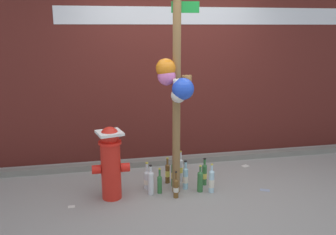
{
  "coord_description": "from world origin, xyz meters",
  "views": [
    {
      "loc": [
        -1.08,
        -3.7,
        1.95
      ],
      "look_at": [
        -0.28,
        0.25,
        0.94
      ],
      "focal_mm": 38.7,
      "sensor_mm": 36.0,
      "label": 1
    }
  ],
  "objects_px": {
    "bottle_2": "(147,179)",
    "bottle_7": "(200,181)",
    "bottle_4": "(185,177)",
    "bottle_3": "(151,182)",
    "bottle_9": "(204,174)",
    "bottle_5": "(211,181)",
    "memorial_post": "(176,67)",
    "bottle_1": "(174,174)",
    "fire_hydrant": "(111,161)",
    "bottle_6": "(176,188)",
    "bottle_0": "(167,173)",
    "bottle_8": "(181,169)",
    "bottle_10": "(160,183)"
  },
  "relations": [
    {
      "from": "bottle_2",
      "to": "bottle_7",
      "type": "xyz_separation_m",
      "value": [
        0.62,
        -0.21,
        0.02
      ]
    },
    {
      "from": "bottle_4",
      "to": "bottle_7",
      "type": "xyz_separation_m",
      "value": [
        0.16,
        -0.11,
        -0.01
      ]
    },
    {
      "from": "bottle_3",
      "to": "bottle_9",
      "type": "relative_size",
      "value": 1.05
    },
    {
      "from": "bottle_2",
      "to": "bottle_3",
      "type": "bearing_deg",
      "value": -83.46
    },
    {
      "from": "bottle_5",
      "to": "memorial_post",
      "type": "bearing_deg",
      "value": 172.64
    },
    {
      "from": "bottle_1",
      "to": "bottle_3",
      "type": "xyz_separation_m",
      "value": [
        -0.32,
        -0.18,
        0.0
      ]
    },
    {
      "from": "fire_hydrant",
      "to": "bottle_6",
      "type": "bearing_deg",
      "value": -11.12
    },
    {
      "from": "bottle_5",
      "to": "bottle_4",
      "type": "bearing_deg",
      "value": 150.8
    },
    {
      "from": "bottle_4",
      "to": "memorial_post",
      "type": "bearing_deg",
      "value": -144.44
    },
    {
      "from": "bottle_0",
      "to": "bottle_7",
      "type": "relative_size",
      "value": 1.01
    },
    {
      "from": "bottle_3",
      "to": "bottle_5",
      "type": "relative_size",
      "value": 1.03
    },
    {
      "from": "bottle_3",
      "to": "bottle_8",
      "type": "distance_m",
      "value": 0.53
    },
    {
      "from": "bottle_1",
      "to": "bottle_3",
      "type": "relative_size",
      "value": 0.99
    },
    {
      "from": "memorial_post",
      "to": "bottle_5",
      "type": "xyz_separation_m",
      "value": [
        0.43,
        -0.06,
        -1.37
      ]
    },
    {
      "from": "bottle_6",
      "to": "bottle_8",
      "type": "bearing_deg",
      "value": 70.02
    },
    {
      "from": "memorial_post",
      "to": "bottle_8",
      "type": "xyz_separation_m",
      "value": [
        0.14,
        0.33,
        -1.35
      ]
    },
    {
      "from": "bottle_9",
      "to": "bottle_3",
      "type": "bearing_deg",
      "value": -168.87
    },
    {
      "from": "bottle_10",
      "to": "fire_hydrant",
      "type": "bearing_deg",
      "value": -179.2
    },
    {
      "from": "bottle_7",
      "to": "bottle_8",
      "type": "bearing_deg",
      "value": 115.11
    },
    {
      "from": "bottle_10",
      "to": "bottle_1",
      "type": "bearing_deg",
      "value": 37.47
    },
    {
      "from": "bottle_8",
      "to": "bottle_0",
      "type": "bearing_deg",
      "value": -173.24
    },
    {
      "from": "bottle_7",
      "to": "bottle_10",
      "type": "bearing_deg",
      "value": 173.66
    },
    {
      "from": "bottle_2",
      "to": "bottle_9",
      "type": "relative_size",
      "value": 0.96
    },
    {
      "from": "bottle_5",
      "to": "bottle_7",
      "type": "bearing_deg",
      "value": 160.63
    },
    {
      "from": "bottle_3",
      "to": "bottle_10",
      "type": "height_order",
      "value": "bottle_3"
    },
    {
      "from": "fire_hydrant",
      "to": "bottle_4",
      "type": "height_order",
      "value": "fire_hydrant"
    },
    {
      "from": "memorial_post",
      "to": "bottle_3",
      "type": "xyz_separation_m",
      "value": [
        -0.3,
        0.03,
        -1.36
      ]
    },
    {
      "from": "bottle_1",
      "to": "bottle_6",
      "type": "distance_m",
      "value": 0.32
    },
    {
      "from": "bottle_1",
      "to": "bottle_7",
      "type": "distance_m",
      "value": 0.35
    },
    {
      "from": "bottle_4",
      "to": "bottle_8",
      "type": "relative_size",
      "value": 0.89
    },
    {
      "from": "bottle_3",
      "to": "fire_hydrant",
      "type": "bearing_deg",
      "value": 179.06
    },
    {
      "from": "bottle_6",
      "to": "bottle_10",
      "type": "bearing_deg",
      "value": 137.45
    },
    {
      "from": "bottle_0",
      "to": "memorial_post",
      "type": "bearing_deg",
      "value": -82.79
    },
    {
      "from": "bottle_3",
      "to": "bottle_9",
      "type": "bearing_deg",
      "value": 11.13
    },
    {
      "from": "bottle_4",
      "to": "bottle_10",
      "type": "xyz_separation_m",
      "value": [
        -0.33,
        -0.06,
        -0.02
      ]
    },
    {
      "from": "memorial_post",
      "to": "fire_hydrant",
      "type": "bearing_deg",
      "value": 177.27
    },
    {
      "from": "bottle_5",
      "to": "bottle_8",
      "type": "relative_size",
      "value": 0.88
    },
    {
      "from": "bottle_1",
      "to": "bottle_5",
      "type": "distance_m",
      "value": 0.48
    },
    {
      "from": "fire_hydrant",
      "to": "bottle_6",
      "type": "relative_size",
      "value": 2.66
    },
    {
      "from": "fire_hydrant",
      "to": "bottle_9",
      "type": "xyz_separation_m",
      "value": [
        1.17,
        0.13,
        -0.31
      ]
    },
    {
      "from": "bottle_4",
      "to": "fire_hydrant",
      "type": "bearing_deg",
      "value": -175.75
    },
    {
      "from": "fire_hydrant",
      "to": "bottle_7",
      "type": "xyz_separation_m",
      "value": [
        1.06,
        -0.05,
        -0.31
      ]
    },
    {
      "from": "fire_hydrant",
      "to": "bottle_0",
      "type": "bearing_deg",
      "value": 21.03
    },
    {
      "from": "bottle_4",
      "to": "bottle_7",
      "type": "distance_m",
      "value": 0.19
    },
    {
      "from": "bottle_2",
      "to": "bottle_4",
      "type": "distance_m",
      "value": 0.47
    },
    {
      "from": "fire_hydrant",
      "to": "bottle_3",
      "type": "xyz_separation_m",
      "value": [
        0.46,
        -0.01,
        -0.29
      ]
    },
    {
      "from": "bottle_10",
      "to": "bottle_5",
      "type": "bearing_deg",
      "value": -9.15
    },
    {
      "from": "bottle_2",
      "to": "bottle_6",
      "type": "relative_size",
      "value": 1.05
    },
    {
      "from": "bottle_0",
      "to": "bottle_4",
      "type": "xyz_separation_m",
      "value": [
        0.18,
        -0.21,
        0.01
      ]
    },
    {
      "from": "fire_hydrant",
      "to": "bottle_1",
      "type": "distance_m",
      "value": 0.85
    }
  ]
}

